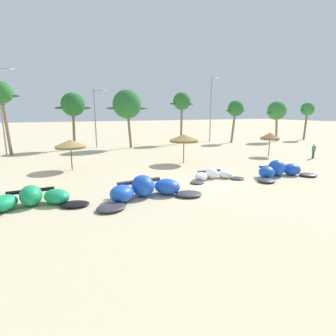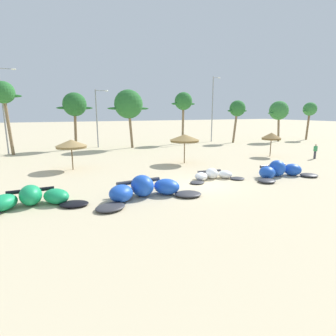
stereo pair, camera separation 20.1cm
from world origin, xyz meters
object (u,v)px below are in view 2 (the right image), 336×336
at_px(palm_left_of_gap, 75,105).
at_px(palm_right, 279,111).
at_px(kite_left_of_center, 213,175).
at_px(lamppost_west_center, 98,115).
at_px(kite_left, 145,189).
at_px(beach_umbrella_near_palms, 271,136).
at_px(kite_center, 280,171).
at_px(palm_center_right, 183,102).
at_px(lamppost_east_center, 213,107).
at_px(palm_center_left, 129,104).
at_px(palm_right_of_gap, 237,109).
at_px(palm_rightmost, 310,110).
at_px(person_near_kites, 315,151).
at_px(beach_umbrella_near_van, 71,144).
at_px(palm_left, 3,94).
at_px(kite_far_left, 31,199).
at_px(lamppost_west, 4,107).
at_px(beach_umbrella_middle, 185,138).

xyz_separation_m(palm_left_of_gap, palm_right, (32.73, -4.27, -0.76)).
height_order(kite_left_of_center, lamppost_west_center, lamppost_west_center).
height_order(kite_left, kite_left_of_center, kite_left).
bearing_deg(beach_umbrella_near_palms, kite_center, -130.60).
height_order(palm_center_right, palm_right, palm_center_right).
bearing_deg(beach_umbrella_near_palms, lamppost_west_center, 135.54).
bearing_deg(lamppost_east_center, palm_center_left, -171.50).
bearing_deg(palm_left_of_gap, palm_right_of_gap, -5.99).
xyz_separation_m(kite_left, palm_rightmost, (39.02, 20.23, 4.91)).
distance_m(beach_umbrella_near_palms, person_near_kites, 4.89).
bearing_deg(person_near_kites, kite_left_of_center, -168.42).
relative_size(person_near_kites, lamppost_west_center, 0.20).
height_order(kite_left_of_center, palm_center_right, palm_center_right).
distance_m(kite_left, kite_left_of_center, 6.70).
relative_size(person_near_kites, palm_right, 0.23).
relative_size(beach_umbrella_near_van, palm_left, 0.32).
distance_m(palm_left, lamppost_west_center, 11.73).
height_order(palm_center_left, lamppost_east_center, lamppost_east_center).
bearing_deg(kite_left_of_center, person_near_kites, 11.58).
xyz_separation_m(kite_center, beach_umbrella_near_palms, (6.88, 8.03, 1.85)).
distance_m(kite_far_left, beach_umbrella_near_van, 9.92).
bearing_deg(palm_rightmost, beach_umbrella_near_van, -166.79).
xyz_separation_m(kite_left, palm_left, (-9.29, 22.08, 6.59)).
bearing_deg(lamppost_west_center, kite_center, -68.06).
bearing_deg(palm_right, kite_far_left, -153.09).
xyz_separation_m(palm_center_left, lamppost_west, (-15.08, 0.57, -0.44)).
relative_size(beach_umbrella_middle, lamppost_west, 0.29).
bearing_deg(lamppost_east_center, palm_center_right, -176.54).
xyz_separation_m(palm_left_of_gap, palm_right_of_gap, (25.23, -2.65, -0.49)).
xyz_separation_m(beach_umbrella_middle, lamppost_west_center, (-5.59, 16.09, 2.10)).
distance_m(beach_umbrella_near_van, lamppost_west, 14.55).
bearing_deg(palm_right_of_gap, lamppost_west_center, 171.70).
xyz_separation_m(beach_umbrella_near_van, palm_center_right, (18.48, 14.11, 4.28)).
distance_m(kite_far_left, lamppost_west, 22.81).
distance_m(palm_right, palm_rightmost, 7.61).
xyz_separation_m(kite_left, beach_umbrella_near_van, (-3.23, 10.32, 1.83)).
bearing_deg(palm_left_of_gap, kite_center, -61.48).
bearing_deg(lamppost_west, palm_right_of_gap, -2.13).
distance_m(palm_right_of_gap, lamppost_west, 33.37).
xyz_separation_m(beach_umbrella_middle, person_near_kites, (14.41, -3.64, -1.72)).
height_order(palm_right_of_gap, lamppost_west, lamppost_west).
relative_size(beach_umbrella_near_van, palm_right, 0.40).
distance_m(beach_umbrella_near_palms, lamppost_east_center, 16.77).
bearing_deg(kite_left, palm_right, 32.72).
xyz_separation_m(beach_umbrella_near_palms, lamppost_west, (-27.98, 14.45, 3.31)).
bearing_deg(palm_rightmost, beach_umbrella_middle, -160.34).
distance_m(lamppost_west, lamppost_west_center, 11.46).
distance_m(palm_left_of_gap, palm_center_right, 16.59).
bearing_deg(kite_left_of_center, palm_center_left, 92.02).
distance_m(palm_center_left, lamppost_east_center, 15.62).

